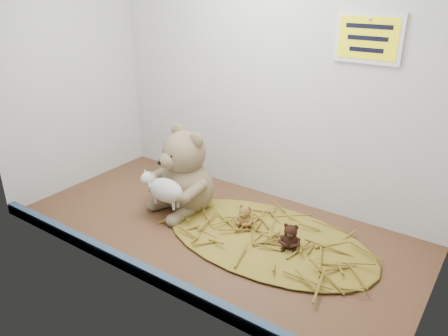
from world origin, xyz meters
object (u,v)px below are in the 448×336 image
Objects in this scene: main_teddy at (186,170)px; toy_lamb at (166,190)px; mini_teddy_tan at (245,216)px; mini_teddy_brown at (290,235)px.

main_teddy is 1.75× the size of toy_lamb.
main_teddy is 24.34cm from mini_teddy_tan.
mini_teddy_tan is at bearing 15.41° from main_teddy.
main_teddy reaches higher than mini_teddy_brown.
mini_teddy_tan is at bearing 154.02° from mini_teddy_brown.
mini_teddy_brown is (16.15, -2.25, 0.17)cm from mini_teddy_tan.
main_teddy is 10.43cm from toy_lamb.
toy_lamb is 25.12cm from mini_teddy_tan.
main_teddy is at bearing 157.71° from mini_teddy_brown.
toy_lamb is 2.19× the size of mini_teddy_tan.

